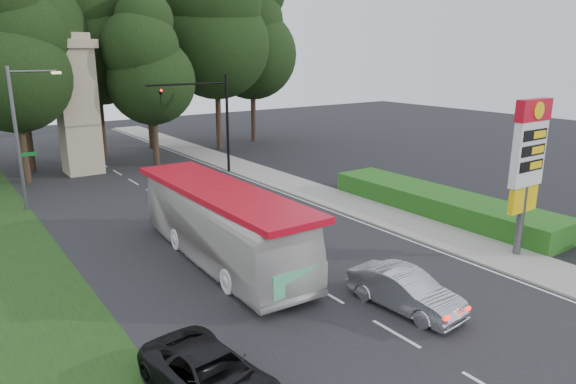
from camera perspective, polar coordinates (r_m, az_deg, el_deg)
ground at (r=16.98m, az=13.17°, el=-15.86°), size 120.00×120.00×0.00m
road_surface at (r=25.63m, az=-7.25°, el=-4.64°), size 14.00×80.00×0.02m
sidewalk_right at (r=30.32m, az=7.02°, el=-1.40°), size 3.00×80.00×0.12m
hedge at (r=29.71m, az=16.56°, el=-1.19°), size 3.00×14.00×1.20m
gas_station_pylon at (r=23.74m, az=25.14°, el=3.55°), size 2.10×0.45×6.85m
traffic_signal_mast at (r=37.62m, az=-8.57°, el=8.93°), size 6.10×0.35×7.20m
streetlight_signs at (r=31.94m, az=-27.59°, el=5.88°), size 2.75×0.98×8.00m
monument at (r=40.59m, az=-22.40°, el=9.03°), size 3.00×3.00×10.05m
tree_center_left at (r=42.96m, az=-28.43°, el=17.94°), size 10.08×10.08×19.80m
tree_center_right at (r=46.09m, az=-20.92°, el=17.16°), size 9.24×9.24×18.15m
tree_east_near at (r=49.48m, az=-15.61°, el=15.82°), size 8.12×8.12×15.95m
tree_east_mid at (r=47.93m, az=-8.10°, el=18.25°), size 9.52×9.52×18.70m
tree_far_east at (r=52.09m, az=-4.02°, el=16.99°), size 8.68×8.68×17.05m
tree_monument_left at (r=38.73m, az=-28.48°, el=13.44°), size 7.28×7.28×14.30m
tree_monument_right at (r=41.57m, az=-15.08°, el=13.78°), size 6.72×6.72×13.20m
transit_bus at (r=21.99m, az=-7.42°, el=-3.62°), size 3.26×11.65×3.21m
sedan_silver at (r=18.53m, az=12.88°, el=-10.61°), size 1.84×4.36×1.40m
suv_charcoal at (r=14.11m, az=-8.55°, el=-19.56°), size 2.62×4.80×1.28m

